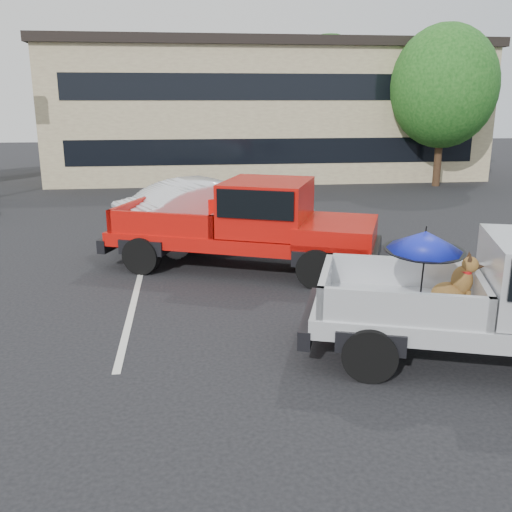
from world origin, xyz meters
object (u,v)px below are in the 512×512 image
object	(u,v)px
tree_right	(444,87)
tree_back	(329,85)
red_pickup	(259,221)
silver_sedan	(218,211)

from	to	relation	value
tree_right	tree_back	size ratio (longest dim) A/B	0.95
tree_back	red_pickup	xyz separation A→B (m)	(-6.36, -19.65, -3.31)
tree_right	silver_sedan	size ratio (longest dim) A/B	1.30
tree_right	red_pickup	size ratio (longest dim) A/B	1.05
tree_back	red_pickup	distance (m)	20.92
tree_back	silver_sedan	xyz separation A→B (m)	(-7.13, -17.15, -3.55)
silver_sedan	red_pickup	bearing A→B (deg)	172.20
red_pickup	silver_sedan	distance (m)	2.62
tree_right	red_pickup	bearing A→B (deg)	-128.79
tree_right	red_pickup	distance (m)	15.27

